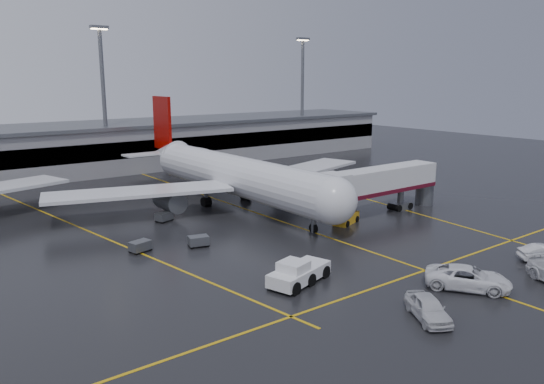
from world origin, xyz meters
TOP-DOWN VIEW (x-y plane):
  - ground at (0.00, 0.00)m, footprint 220.00×220.00m
  - apron_line_centre at (0.00, 0.00)m, footprint 0.25×90.00m
  - apron_line_stop at (0.00, -22.00)m, footprint 60.00×0.25m
  - apron_line_left at (-20.00, 10.00)m, footprint 9.99×69.35m
  - apron_line_right at (18.00, 10.00)m, footprint 7.57×69.64m
  - terminal at (0.00, 47.93)m, footprint 122.00×19.00m
  - light_mast_mid at (-5.00, 42.00)m, footprint 3.00×1.20m
  - light_mast_right at (40.00, 42.00)m, footprint 3.00×1.20m
  - main_airliner at (0.00, 9.70)m, footprint 48.80×45.60m
  - jet_bridge at (11.87, -6.00)m, footprint 19.90×3.40m
  - pushback_tractor at (-11.03, -17.44)m, footprint 6.66×4.18m
  - belt_loader at (5.59, -6.50)m, footprint 4.21×2.84m
  - service_van_a at (-0.78, -26.70)m, footprint 6.33×7.31m
  - service_van_d at (-7.97, -28.16)m, footprint 4.20×5.29m
  - baggage_cart_a at (-12.72, -3.71)m, footprint 2.26×1.76m
  - baggage_cart_b at (-18.14, -1.70)m, footprint 2.26×1.75m
  - baggage_cart_c at (-11.17, 7.27)m, footprint 2.32×1.89m

SIDE VIEW (x-z plane):
  - ground at x=0.00m, z-range 0.00..0.00m
  - apron_line_centre at x=0.00m, z-range 0.00..0.02m
  - apron_line_stop at x=0.00m, z-range 0.00..0.02m
  - apron_line_left at x=-20.00m, z-range 0.00..0.02m
  - apron_line_right at x=18.00m, z-range 0.00..0.02m
  - belt_loader at x=5.59m, z-range -0.62..1.84m
  - baggage_cart_a at x=-12.72m, z-range 0.07..1.19m
  - baggage_cart_b at x=-18.14m, z-range 0.07..1.19m
  - baggage_cart_c at x=-11.17m, z-range 0.07..1.19m
  - service_van_d at x=-7.97m, z-range 0.00..1.69m
  - pushback_tractor at x=-11.03m, z-range -0.23..1.99m
  - service_van_a at x=-0.78m, z-range 0.00..1.87m
  - jet_bridge at x=11.87m, z-range 0.91..6.96m
  - main_airliner at x=0.00m, z-range -2.84..11.26m
  - terminal at x=0.00m, z-range 0.02..8.62m
  - light_mast_mid at x=-5.00m, z-range 1.75..27.20m
  - light_mast_right at x=40.00m, z-range 1.75..27.20m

